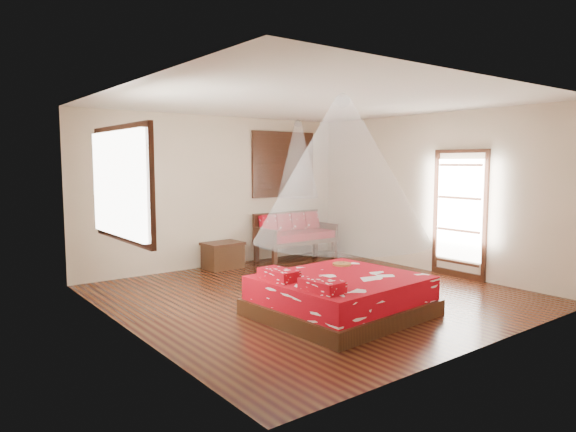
{
  "coord_description": "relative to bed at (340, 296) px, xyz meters",
  "views": [
    {
      "loc": [
        -4.8,
        -5.66,
        1.95
      ],
      "look_at": [
        -0.19,
        0.35,
        1.15
      ],
      "focal_mm": 32.0,
      "sensor_mm": 36.0,
      "label": 1
    }
  ],
  "objects": [
    {
      "name": "room",
      "position": [
        0.38,
        0.98,
        1.15
      ],
      "size": [
        5.54,
        5.54,
        2.84
      ],
      "color": "black",
      "rests_on": "ground"
    },
    {
      "name": "bed",
      "position": [
        0.0,
        0.0,
        0.0
      ],
      "size": [
        2.09,
        1.92,
        0.63
      ],
      "rotation": [
        0.0,
        0.0,
        0.07
      ],
      "color": "black",
      "rests_on": "floor"
    },
    {
      "name": "daybed",
      "position": [
        1.89,
        3.36,
        0.27
      ],
      "size": [
        1.63,
        0.72,
        0.94
      ],
      "color": "black",
      "rests_on": "floor"
    },
    {
      "name": "storage_chest",
      "position": [
        0.28,
        3.43,
        -0.01
      ],
      "size": [
        0.73,
        0.55,
        0.48
      ],
      "rotation": [
        0.0,
        0.0,
        0.05
      ],
      "color": "black",
      "rests_on": "floor"
    },
    {
      "name": "shutter_panel",
      "position": [
        1.89,
        3.7,
        1.65
      ],
      "size": [
        1.52,
        0.06,
        1.32
      ],
      "color": "black",
      "rests_on": "wall_back"
    },
    {
      "name": "window_left",
      "position": [
        -2.33,
        1.18,
        1.45
      ],
      "size": [
        0.1,
        1.74,
        1.34
      ],
      "color": "black",
      "rests_on": "wall_left"
    },
    {
      "name": "glazed_door",
      "position": [
        3.1,
        0.38,
        0.82
      ],
      "size": [
        0.08,
        1.02,
        2.16
      ],
      "color": "black",
      "rests_on": "floor"
    },
    {
      "name": "wine_tray",
      "position": [
        0.52,
        0.51,
        0.31
      ],
      "size": [
        0.26,
        0.26,
        0.21
      ],
      "rotation": [
        0.0,
        0.0,
        0.17
      ],
      "color": "brown",
      "rests_on": "bed"
    },
    {
      "name": "mosquito_net_main",
      "position": [
        0.02,
        0.0,
        1.6
      ],
      "size": [
        2.23,
        2.23,
        1.8
      ],
      "primitive_type": "cone",
      "color": "white",
      "rests_on": "ceiling"
    },
    {
      "name": "mosquito_net_daybed",
      "position": [
        1.89,
        3.23,
        1.75
      ],
      "size": [
        0.81,
        0.81,
        1.5
      ],
      "primitive_type": "cone",
      "color": "white",
      "rests_on": "ceiling"
    }
  ]
}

